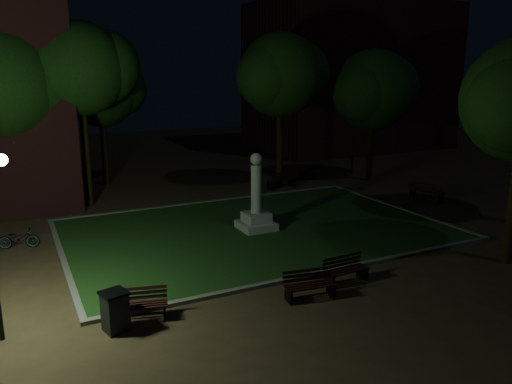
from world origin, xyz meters
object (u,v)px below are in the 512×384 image
Objects in this scene: bicycle at (19,238)px; bench_west_near at (138,305)px; monument at (256,209)px; bench_near_left at (309,286)px; bench_right_side at (426,192)px; bench_far_side at (282,180)px; bench_near_right at (345,270)px; trash_bin at (115,311)px.

bench_west_near is at bearing -145.40° from bicycle.
bicycle is at bearing 166.87° from monument.
bench_west_near reaches higher than bench_near_left.
monument reaches higher than bench_right_side.
bench_far_side is at bearing -57.88° from bicycle.
bench_right_side is at bearing 34.73° from bench_west_near.
bench_near_left reaches higher than bicycle.
bench_right_side reaches higher than bicycle.
monument is 5.94m from bench_near_right.
monument is 7.95m from bench_far_side.
bench_right_side reaches higher than bench_near_left.
bench_near_left is at bearing -165.86° from bench_near_right.
bicycle is at bearing 124.12° from bench_west_near.
monument is at bearing 41.25° from bench_far_side.
bench_right_side is (11.45, 6.93, 0.06)m from bench_near_left.
monument reaches higher than bench_far_side.
bench_near_left is 1.71m from bench_near_right.
bench_right_side reaches higher than bench_near_right.
bench_near_left is at bearing -102.91° from monument.
bench_right_side is at bearing -79.73° from bicycle.
trash_bin is at bearing -177.48° from bench_near_left.
monument reaches higher than bench_west_near.
monument reaches higher than trash_bin.
monument is 2.11× the size of bench_near_right.
monument is 1.72× the size of bench_right_side.
trash_bin is (-6.90, -5.79, -0.42)m from monument.
monument is 9.18m from bicycle.
monument is at bearing 40.01° from trash_bin.
bench_far_side reaches higher than bench_near_left.
monument is 6.60m from bench_near_left.
bicycle is (-8.92, 2.08, -0.57)m from monument.
trash_bin reaches higher than bench_right_side.
bench_right_side is at bearing 30.73° from bench_near_right.
bench_near_left is at bearing 52.28° from bench_far_side.
bicycle is (-7.45, 8.49, -0.01)m from bench_near_left.
bicycle is (-2.69, 7.54, -0.01)m from bench_west_near.
bench_far_side is at bearing 45.95° from trash_bin.
trash_bin reaches higher than bicycle.
monument is 1.69× the size of bench_far_side.
monument is 3.00× the size of trash_bin.
bench_near_left is (-1.47, -6.41, -0.56)m from monument.
bench_right_side is 1.27× the size of bicycle.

